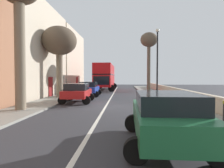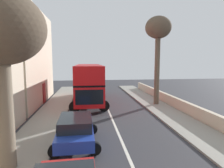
{
  "view_description": "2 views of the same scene",
  "coord_description": "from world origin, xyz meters",
  "px_view_note": "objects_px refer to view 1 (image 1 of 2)",
  "views": [
    {
      "loc": [
        1.22,
        -14.3,
        2.06
      ],
      "look_at": [
        -0.19,
        10.53,
        1.22
      ],
      "focal_mm": 31.31,
      "sensor_mm": 36.0,
      "label": 1
    },
    {
      "loc": [
        -1.85,
        -3.03,
        4.46
      ],
      "look_at": [
        0.49,
        15.07,
        2.27
      ],
      "focal_mm": 30.76,
      "sensor_mm": 36.0,
      "label": 2
    }
  ],
  "objects_px": {
    "parked_car_green_right_0": "(165,115)",
    "street_tree_right_1": "(149,43)",
    "street_tree_left_2": "(59,42)",
    "lamppost_right": "(157,58)",
    "parked_car_red_left_2": "(77,92)",
    "parked_car_blue_left_1": "(89,88)",
    "double_decker_bus": "(105,76)",
    "street_tree_left_0": "(19,0)"
  },
  "relations": [
    {
      "from": "parked_car_green_right_0",
      "to": "street_tree_right_1",
      "type": "xyz_separation_m",
      "value": [
        2.59,
        23.84,
        6.33
      ]
    },
    {
      "from": "street_tree_left_2",
      "to": "lamppost_right",
      "type": "bearing_deg",
      "value": -8.14
    },
    {
      "from": "parked_car_green_right_0",
      "to": "lamppost_right",
      "type": "bearing_deg",
      "value": 81.39
    },
    {
      "from": "street_tree_left_2",
      "to": "lamppost_right",
      "type": "relative_size",
      "value": 1.11
    },
    {
      "from": "parked_car_red_left_2",
      "to": "street_tree_left_2",
      "type": "relative_size",
      "value": 0.59
    },
    {
      "from": "parked_car_blue_left_1",
      "to": "street_tree_right_1",
      "type": "relative_size",
      "value": 0.5
    },
    {
      "from": "double_decker_bus",
      "to": "street_tree_right_1",
      "type": "relative_size",
      "value": 1.26
    },
    {
      "from": "street_tree_left_0",
      "to": "street_tree_right_1",
      "type": "xyz_separation_m",
      "value": [
        10.05,
        18.34,
        0.62
      ]
    },
    {
      "from": "lamppost_right",
      "to": "street_tree_left_2",
      "type": "bearing_deg",
      "value": 171.86
    },
    {
      "from": "parked_car_blue_left_1",
      "to": "lamppost_right",
      "type": "height_order",
      "value": "lamppost_right"
    },
    {
      "from": "double_decker_bus",
      "to": "street_tree_left_2",
      "type": "relative_size",
      "value": 1.57
    },
    {
      "from": "parked_car_red_left_2",
      "to": "lamppost_right",
      "type": "relative_size",
      "value": 0.65
    },
    {
      "from": "double_decker_bus",
      "to": "parked_car_green_right_0",
      "type": "xyz_separation_m",
      "value": [
        4.2,
        -25.74,
        -1.43
      ]
    },
    {
      "from": "street_tree_left_0",
      "to": "parked_car_blue_left_1",
      "type": "bearing_deg",
      "value": 75.95
    },
    {
      "from": "street_tree_left_2",
      "to": "lamppost_right",
      "type": "distance_m",
      "value": 9.66
    },
    {
      "from": "double_decker_bus",
      "to": "street_tree_right_1",
      "type": "height_order",
      "value": "street_tree_right_1"
    },
    {
      "from": "double_decker_bus",
      "to": "lamppost_right",
      "type": "bearing_deg",
      "value": -66.56
    },
    {
      "from": "parked_car_green_right_0",
      "to": "parked_car_red_left_2",
      "type": "distance_m",
      "value": 10.99
    },
    {
      "from": "parked_car_red_left_2",
      "to": "street_tree_left_0",
      "type": "distance_m",
      "value": 7.57
    },
    {
      "from": "street_tree_right_1",
      "to": "street_tree_left_2",
      "type": "xyz_separation_m",
      "value": [
        -10.2,
        -10.6,
        -1.72
      ]
    },
    {
      "from": "parked_car_red_left_2",
      "to": "lamppost_right",
      "type": "xyz_separation_m",
      "value": [
        6.8,
        2.11,
        2.91
      ]
    },
    {
      "from": "double_decker_bus",
      "to": "street_tree_left_0",
      "type": "height_order",
      "value": "street_tree_left_0"
    },
    {
      "from": "parked_car_red_left_2",
      "to": "street_tree_left_0",
      "type": "height_order",
      "value": "street_tree_left_0"
    },
    {
      "from": "street_tree_left_0",
      "to": "parked_car_red_left_2",
      "type": "bearing_deg",
      "value": 60.11
    },
    {
      "from": "double_decker_bus",
      "to": "parked_car_green_right_0",
      "type": "height_order",
      "value": "double_decker_bus"
    },
    {
      "from": "parked_car_red_left_2",
      "to": "double_decker_bus",
      "type": "bearing_deg",
      "value": 87.14
    },
    {
      "from": "street_tree_left_0",
      "to": "street_tree_left_2",
      "type": "xyz_separation_m",
      "value": [
        -0.15,
        7.74,
        -1.1
      ]
    },
    {
      "from": "parked_car_red_left_2",
      "to": "street_tree_left_0",
      "type": "xyz_separation_m",
      "value": [
        -2.46,
        -4.28,
        5.74
      ]
    },
    {
      "from": "street_tree_left_0",
      "to": "parked_car_green_right_0",
      "type": "bearing_deg",
      "value": -36.44
    },
    {
      "from": "parked_car_green_right_0",
      "to": "parked_car_red_left_2",
      "type": "bearing_deg",
      "value": 117.04
    },
    {
      "from": "parked_car_blue_left_1",
      "to": "street_tree_right_1",
      "type": "height_order",
      "value": "street_tree_right_1"
    },
    {
      "from": "street_tree_right_1",
      "to": "lamppost_right",
      "type": "height_order",
      "value": "street_tree_right_1"
    },
    {
      "from": "parked_car_green_right_0",
      "to": "street_tree_left_0",
      "type": "bearing_deg",
      "value": 143.56
    },
    {
      "from": "street_tree_left_2",
      "to": "parked_car_blue_left_1",
      "type": "bearing_deg",
      "value": 38.77
    },
    {
      "from": "parked_car_green_right_0",
      "to": "parked_car_blue_left_1",
      "type": "bearing_deg",
      "value": 108.04
    },
    {
      "from": "parked_car_blue_left_1",
      "to": "lamppost_right",
      "type": "bearing_deg",
      "value": -26.86
    },
    {
      "from": "double_decker_bus",
      "to": "street_tree_left_0",
      "type": "bearing_deg",
      "value": -99.15
    },
    {
      "from": "parked_car_red_left_2",
      "to": "street_tree_left_0",
      "type": "relative_size",
      "value": 0.5
    },
    {
      "from": "parked_car_green_right_0",
      "to": "street_tree_right_1",
      "type": "height_order",
      "value": "street_tree_right_1"
    },
    {
      "from": "street_tree_left_2",
      "to": "parked_car_green_right_0",
      "type": "bearing_deg",
      "value": -60.12
    },
    {
      "from": "parked_car_green_right_0",
      "to": "street_tree_left_2",
      "type": "height_order",
      "value": "street_tree_left_2"
    },
    {
      "from": "street_tree_right_1",
      "to": "double_decker_bus",
      "type": "bearing_deg",
      "value": 164.44
    }
  ]
}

